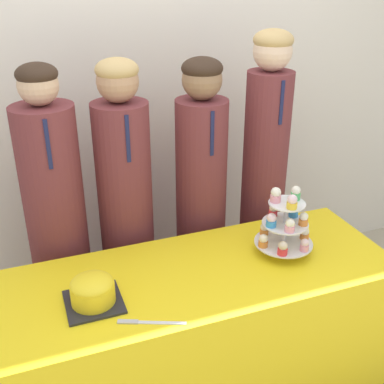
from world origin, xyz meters
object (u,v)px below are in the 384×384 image
student_0 (58,230)px  student_2 (201,204)px  round_cake (93,290)px  student_1 (127,216)px  cupcake_stand (285,223)px  student_3 (263,182)px  cake_knife (140,322)px

student_0 → student_2: bearing=-0.0°
round_cake → student_1: 0.64m
round_cake → student_1: size_ratio=0.14×
cupcake_stand → student_2: student_2 is taller
cupcake_stand → student_0: 1.09m
student_2 → student_3: bearing=-0.0°
round_cake → student_3: bearing=28.8°
round_cake → student_2: bearing=40.4°
student_2 → cake_knife: bearing=-125.6°
round_cake → student_2: size_ratio=0.14×
round_cake → student_3: 1.20m
student_3 → round_cake: bearing=-151.2°
student_2 → student_3: 0.38m
round_cake → student_1: (0.27, 0.58, -0.02)m
round_cake → student_2: (0.68, 0.58, -0.03)m
student_0 → student_1: student_0 is taller
student_1 → student_0: bearing=180.0°
cupcake_stand → student_1: student_1 is taller
student_3 → cupcake_stand: bearing=-108.3°
student_1 → student_3: bearing=-0.0°
round_cake → student_2: student_2 is taller
student_2 → cupcake_stand: bearing=-68.5°
student_0 → student_3: student_3 is taller
student_1 → cake_knife: bearing=-100.0°
cupcake_stand → student_3: bearing=71.7°
student_1 → student_3: size_ratio=0.95×
student_1 → student_2: size_ratio=1.01×
cake_knife → student_3: student_3 is taller
round_cake → student_3: student_3 is taller
cake_knife → student_0: student_0 is taller
round_cake → student_1: student_1 is taller
cupcake_stand → student_1: 0.80m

